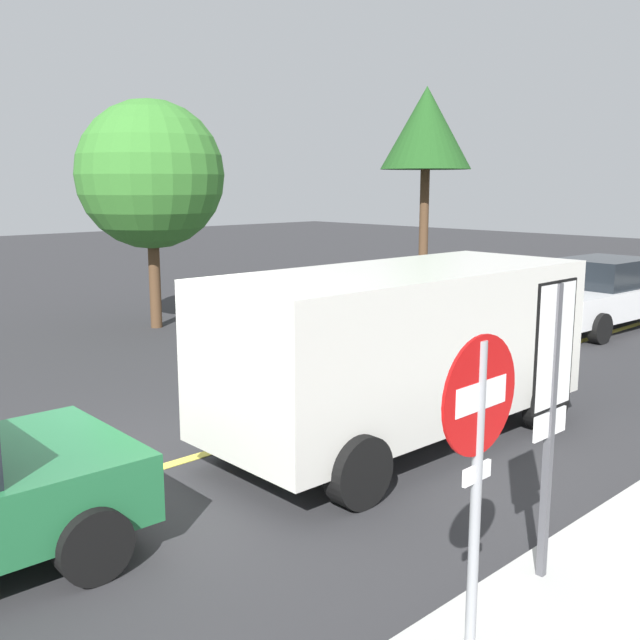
{
  "coord_description": "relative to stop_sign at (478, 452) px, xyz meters",
  "views": [
    {
      "loc": [
        -4.05,
        -7.08,
        3.23
      ],
      "look_at": [
        2.31,
        -0.39,
        1.51
      ],
      "focal_mm": 41.28,
      "sensor_mm": 36.0,
      "label": 1
    }
  ],
  "objects": [
    {
      "name": "white_van",
      "position": [
        3.23,
        3.32,
        -0.33
      ],
      "size": [
        5.24,
        2.34,
        2.2
      ],
      "color": "silver",
      "rests_on": "ground_plane"
    },
    {
      "name": "tree_left_verge",
      "position": [
        4.94,
        12.03,
        1.81
      ],
      "size": [
        3.25,
        3.25,
        5.04
      ],
      "color": "#513823",
      "rests_on": "ground_plane"
    },
    {
      "name": "car_white_far_lane",
      "position": [
        12.17,
        5.07,
        -0.8
      ],
      "size": [
        4.43,
        2.22,
        1.57
      ],
      "color": "white",
      "rests_on": "ground_plane"
    },
    {
      "name": "tree_centre_verge",
      "position": [
        14.76,
        12.2,
        3.27
      ],
      "size": [
        2.81,
        2.81,
        6.16
      ],
      "color": "#513823",
      "rests_on": "ground_plane"
    },
    {
      "name": "lane_marking_centre",
      "position": [
        3.38,
        4.63,
        -1.59
      ],
      "size": [
        28.0,
        0.16,
        0.01
      ],
      "primitive_type": "cube",
      "color": "#E0D14C"
    },
    {
      "name": "ground_plane",
      "position": [
        0.38,
        4.63,
        -1.6
      ],
      "size": [
        80.0,
        80.0,
        0.0
      ],
      "primitive_type": "plane",
      "color": "#2D2D30"
    },
    {
      "name": "speed_limit_sign",
      "position": [
        1.33,
        0.25,
        0.17
      ],
      "size": [
        0.54,
        0.06,
        2.52
      ],
      "color": "#4C4C51",
      "rests_on": "ground_plane"
    },
    {
      "name": "stop_sign",
      "position": [
        0.0,
        0.0,
        0.0
      ],
      "size": [
        0.76,
        0.07,
        2.34
      ],
      "color": "gray",
      "rests_on": "ground_plane"
    }
  ]
}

